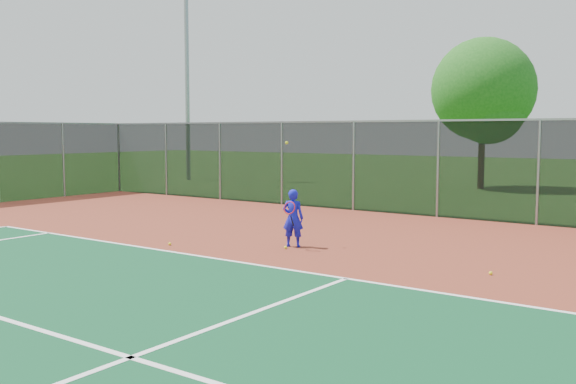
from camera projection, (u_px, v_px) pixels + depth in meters
name	position (u px, v px, depth m)	size (l,w,h in m)	color
ground	(144.00, 299.00, 10.31)	(120.00, 120.00, 0.00)	#275919
court_apron	(226.00, 275.00, 11.93)	(30.00, 20.00, 0.02)	maroon
court_lines	(138.00, 355.00, 7.62)	(22.10, 13.05, 0.00)	white
fence_back	(438.00, 168.00, 19.88)	(30.00, 0.06, 3.03)	black
tennis_player	(293.00, 218.00, 14.78)	(0.59, 0.65, 2.44)	#1518CA
practice_ball_1	(286.00, 247.00, 14.56)	(0.07, 0.07, 0.07)	yellow
practice_ball_2	(491.00, 273.00, 11.91)	(0.07, 0.07, 0.07)	yellow
practice_ball_4	(170.00, 244.00, 15.02)	(0.07, 0.07, 0.07)	yellow
floodlight_nw	(187.00, 59.00, 35.08)	(0.90, 0.40, 11.79)	gray
tree_back_left	(485.00, 94.00, 29.72)	(4.79, 4.79, 7.03)	#352213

